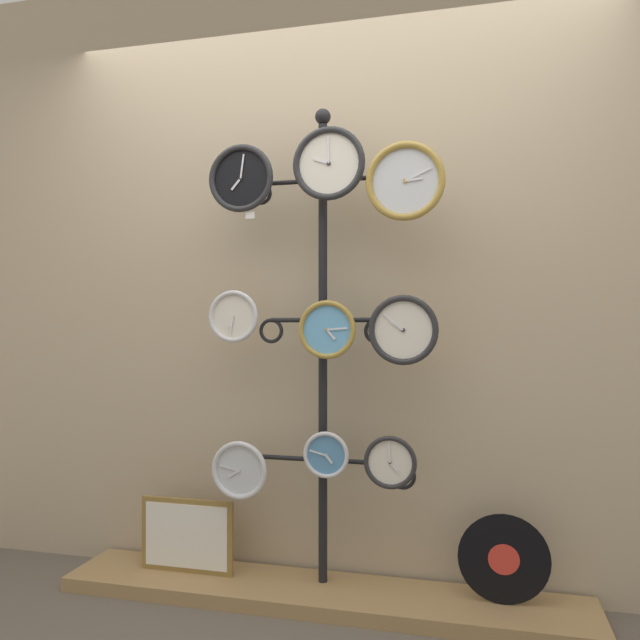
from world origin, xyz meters
The scene contains 15 objects.
shop_wall centered at (0.00, 0.57, 1.40)m, with size 4.40×0.04×2.80m.
low_shelf centered at (0.00, 0.35, 0.03)m, with size 2.20×0.36×0.06m.
display_stand centered at (0.00, 0.41, 0.74)m, with size 0.79×0.35×2.07m.
clock_top_left centered at (-0.33, 0.30, 1.76)m, with size 0.29×0.04×0.29m.
clock_top_center centered at (0.05, 0.31, 1.80)m, with size 0.30×0.04×0.30m.
clock_top_right centered at (0.36, 0.29, 1.71)m, with size 0.31×0.04×0.31m.
clock_middle_left centered at (-0.37, 0.34, 1.18)m, with size 0.22×0.04×0.22m.
clock_middle_center centered at (0.04, 0.32, 1.13)m, with size 0.24×0.04×0.24m.
clock_middle_right centered at (0.35, 0.33, 1.13)m, with size 0.28×0.04×0.28m.
clock_bottom_left centered at (-0.34, 0.31, 0.53)m, with size 0.25×0.04×0.25m.
clock_bottom_center centered at (0.04, 0.32, 0.62)m, with size 0.19×0.04×0.19m.
clock_bottom_right centered at (0.30, 0.30, 0.60)m, with size 0.21×0.04×0.21m.
vinyl_record centered at (0.73, 0.37, 0.24)m, with size 0.35×0.01×0.35m.
picture_frame centered at (-0.60, 0.36, 0.22)m, with size 0.43×0.02×0.32m.
price_tag_upper centered at (-0.29, 0.30, 1.61)m, with size 0.04×0.00×0.03m.
Camera 1 is at (0.63, -2.15, 1.16)m, focal length 35.00 mm.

